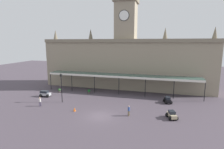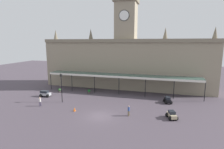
# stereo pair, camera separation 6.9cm
# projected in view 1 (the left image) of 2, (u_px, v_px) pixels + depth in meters

# --- Properties ---
(ground_plane) EXTENTS (140.00, 140.00, 0.00)m
(ground_plane) POSITION_uv_depth(u_px,v_px,m) (100.00, 116.00, 28.16)
(ground_plane) COLOR #4C424C
(station_building) EXTENTS (40.94, 6.79, 21.50)m
(station_building) POSITION_uv_depth(u_px,v_px,m) (126.00, 61.00, 45.12)
(station_building) COLOR gray
(station_building) RESTS_ON ground
(entrance_canopy) EXTENTS (34.25, 3.26, 4.22)m
(entrance_canopy) POSITION_uv_depth(u_px,v_px,m) (120.00, 75.00, 40.28)
(entrance_canopy) COLOR #38564C
(entrance_canopy) RESTS_ON ground
(car_beige_sedan) EXTENTS (1.91, 2.22, 1.19)m
(car_beige_sedan) POSITION_uv_depth(u_px,v_px,m) (172.00, 115.00, 27.25)
(car_beige_sedan) COLOR tan
(car_beige_sedan) RESTS_ON ground
(car_black_sedan) EXTENTS (1.79, 2.19, 1.19)m
(car_black_sedan) POSITION_uv_depth(u_px,v_px,m) (168.00, 100.00, 34.25)
(car_black_sedan) COLOR black
(car_black_sedan) RESTS_ON ground
(car_silver_estate) EXTENTS (2.33, 1.69, 1.27)m
(car_silver_estate) POSITION_uv_depth(u_px,v_px,m) (45.00, 94.00, 38.15)
(car_silver_estate) COLOR #B2B5BA
(car_silver_estate) RESTS_ON ground
(pedestrian_crossing_forecourt) EXTENTS (0.34, 0.38, 1.67)m
(pedestrian_crossing_forecourt) POSITION_uv_depth(u_px,v_px,m) (129.00, 110.00, 28.14)
(pedestrian_crossing_forecourt) COLOR brown
(pedestrian_crossing_forecourt) RESTS_ON ground
(pedestrian_near_entrance) EXTENTS (0.34, 0.34, 1.67)m
(pedestrian_near_entrance) POSITION_uv_depth(u_px,v_px,m) (40.00, 101.00, 32.40)
(pedestrian_near_entrance) COLOR #3F384C
(pedestrian_near_entrance) RESTS_ON ground
(victorian_lamppost) EXTENTS (0.30, 0.30, 5.60)m
(victorian_lamppost) POSITION_uv_depth(u_px,v_px,m) (61.00, 85.00, 34.09)
(victorian_lamppost) COLOR black
(victorian_lamppost) RESTS_ON ground
(traffic_cone) EXTENTS (0.40, 0.40, 0.63)m
(traffic_cone) POSITION_uv_depth(u_px,v_px,m) (74.00, 109.00, 30.16)
(traffic_cone) COLOR orange
(traffic_cone) RESTS_ON ground
(planter_near_kerb) EXTENTS (0.60, 0.60, 0.96)m
(planter_near_kerb) POSITION_uv_depth(u_px,v_px,m) (89.00, 91.00, 40.42)
(planter_near_kerb) COLOR #47423D
(planter_near_kerb) RESTS_ON ground
(planter_by_canopy) EXTENTS (0.60, 0.60, 0.96)m
(planter_by_canopy) POSITION_uv_depth(u_px,v_px,m) (59.00, 90.00, 41.26)
(planter_by_canopy) COLOR #47423D
(planter_by_canopy) RESTS_ON ground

